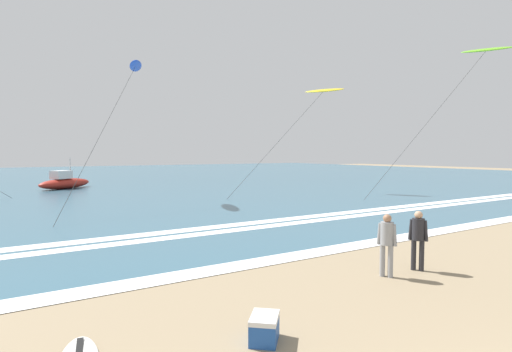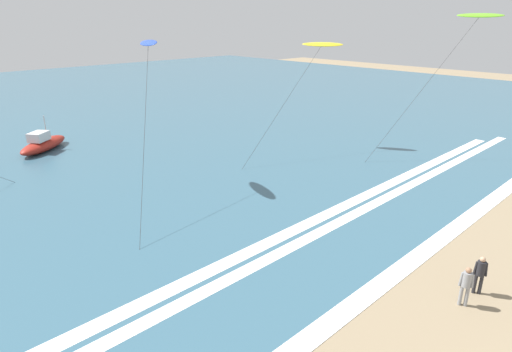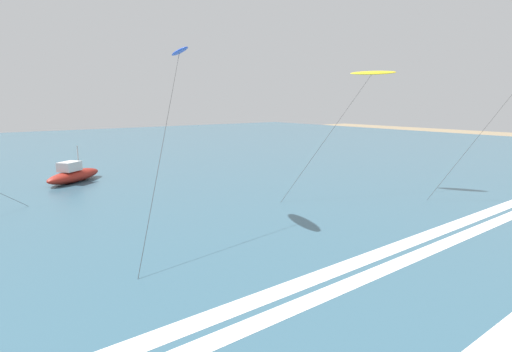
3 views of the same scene
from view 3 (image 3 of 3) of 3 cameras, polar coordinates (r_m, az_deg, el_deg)
The scene contains 6 objects.
ocean_surface at distance 49.12m, azimuth -27.27°, elevation 2.42°, with size 140.00×90.00×0.01m, color #386075.
wave_foam_mid_break at distance 12.68m, azimuth 6.96°, elevation -17.75°, with size 59.84×0.68×0.01m, color white.
wave_foam_outer_break at distance 12.98m, azimuth 1.60°, elevation -16.97°, with size 56.53×0.77×0.01m, color white.
kite_yellow_high_right at distance 30.31m, azimuth 16.46°, elevation 14.02°, with size 10.09×3.15×8.30m.
kite_blue_far_left at distance 22.16m, azimuth -10.99°, elevation 17.15°, with size 6.36×8.76×8.88m.
offshore_boat at distance 33.26m, azimuth -24.85°, elevation 0.18°, with size 5.18×4.48×2.70m.
Camera 3 is at (-8.41, 5.77, 6.03)m, focal length 27.71 mm.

